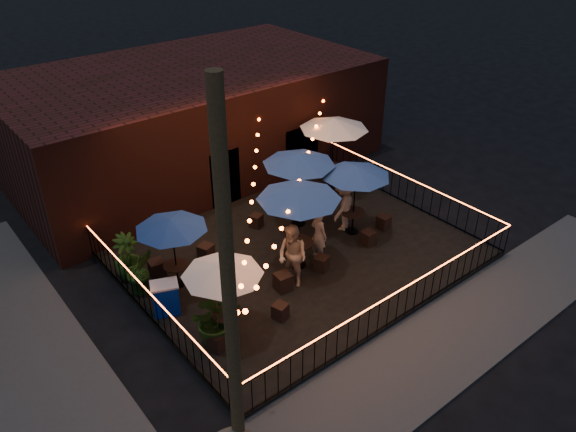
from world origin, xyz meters
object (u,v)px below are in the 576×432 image
Objects in this scene: utility_pole at (230,303)px; cafe_table_1 at (171,225)px; cooler at (166,298)px; cafe_table_4 at (356,172)px; cafe_table_0 at (222,270)px; cafe_table_2 at (299,194)px; cafe_table_5 at (334,125)px; cafe_table_3 at (299,160)px.

cafe_table_1 is at bearing 72.88° from utility_pole.
utility_pole is 8.40× the size of cooler.
cafe_table_0 is at bearing -166.08° from cafe_table_4.
cafe_table_4 is 2.98× the size of cooler.
cafe_table_4 reaches higher than cafe_table_1.
cafe_table_2 is 0.98× the size of cafe_table_5.
cafe_table_5 reaches higher than cafe_table_2.
cafe_table_4 reaches higher than cafe_table_0.
cafe_table_3 is 0.92× the size of cafe_table_4.
utility_pole reaches higher than cafe_table_0.
utility_pole reaches higher than cafe_table_3.
cafe_table_2 is 0.96× the size of cafe_table_4.
utility_pole is at bearing -119.18° from cafe_table_0.
cafe_table_4 is at bearing -54.61° from cafe_table_3.
cooler is (0.90, 4.72, -3.37)m from utility_pole.
cafe_table_1 reaches higher than cafe_table_0.
cafe_table_0 is 0.91× the size of cafe_table_3.
cafe_table_1 is at bearing 69.44° from cooler.
cafe_table_3 is at bearing -154.93° from cafe_table_5.
cafe_table_5 is at bearing 25.07° from cafe_table_3.
cafe_table_1 is 0.81× the size of cafe_table_2.
cafe_table_1 is at bearing 156.36° from cafe_table_2.
cafe_table_4 is (2.59, 0.32, -0.25)m from cafe_table_2.
utility_pole is 6.66m from cafe_table_2.
cafe_table_2 reaches higher than cafe_table_3.
cafe_table_2 is 1.04× the size of cafe_table_3.
cafe_table_3 is (4.86, 2.97, 0.36)m from cafe_table_0.
cooler is (-0.78, 1.71, -1.53)m from cafe_table_0.
cafe_table_1 is 0.85× the size of cafe_table_3.
cafe_table_2 reaches higher than cafe_table_4.
utility_pole is at bearing -140.35° from cafe_table_2.
utility_pole is at bearing -78.21° from cooler.
cafe_table_0 is 5.70m from cafe_table_3.
cooler is at bearing -163.20° from cafe_table_5.
cafe_table_4 is at bearing 7.02° from cafe_table_2.
utility_pole is at bearing -141.87° from cafe_table_5.
cafe_table_2 is 4.59m from cooler.
cafe_table_5 is (9.20, 7.22, -1.34)m from utility_pole.
cafe_table_5 is at bearing 39.39° from cooler.
cafe_table_5 is (4.19, 3.07, 0.06)m from cafe_table_2.
cafe_table_2 is at bearing -172.98° from cafe_table_4.
cafe_table_0 is at bearing 60.82° from utility_pole.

